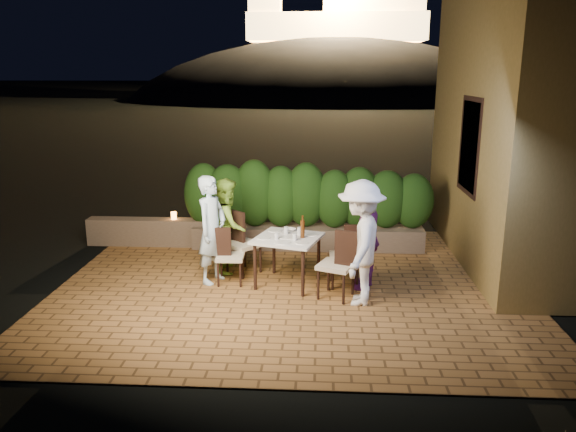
# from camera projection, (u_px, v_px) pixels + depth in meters

# --- Properties ---
(ground) EXTENTS (400.00, 400.00, 0.00)m
(ground) POSITION_uv_depth(u_px,v_px,m) (290.00, 296.00, 8.16)
(ground) COLOR black
(ground) RESTS_ON ground
(terrace_floor) EXTENTS (7.00, 6.00, 0.15)m
(terrace_floor) POSITION_uv_depth(u_px,v_px,m) (292.00, 287.00, 8.66)
(terrace_floor) COLOR olive
(terrace_floor) RESTS_ON ground
(building_wall) EXTENTS (1.60, 5.00, 5.00)m
(building_wall) POSITION_uv_depth(u_px,v_px,m) (514.00, 112.00, 9.26)
(building_wall) COLOR olive
(building_wall) RESTS_ON ground
(window_pane) EXTENTS (0.08, 1.00, 1.40)m
(window_pane) POSITION_uv_depth(u_px,v_px,m) (471.00, 146.00, 8.95)
(window_pane) COLOR black
(window_pane) RESTS_ON building_wall
(window_frame) EXTENTS (0.06, 1.15, 1.55)m
(window_frame) POSITION_uv_depth(u_px,v_px,m) (471.00, 146.00, 8.95)
(window_frame) COLOR black
(window_frame) RESTS_ON building_wall
(planter) EXTENTS (4.20, 0.55, 0.40)m
(planter) POSITION_uv_depth(u_px,v_px,m) (307.00, 237.00, 10.32)
(planter) COLOR brown
(planter) RESTS_ON ground
(hedge) EXTENTS (4.00, 0.70, 1.10)m
(hedge) POSITION_uv_depth(u_px,v_px,m) (308.00, 197.00, 10.13)
(hedge) COLOR #1A3C10
(hedge) RESTS_ON planter
(parapet) EXTENTS (2.20, 0.30, 0.50)m
(parapet) POSITION_uv_depth(u_px,v_px,m) (147.00, 232.00, 10.47)
(parapet) COLOR brown
(parapet) RESTS_ON ground
(hill) EXTENTS (52.00, 40.00, 22.00)m
(hill) POSITION_uv_depth(u_px,v_px,m) (334.00, 133.00, 67.04)
(hill) COLOR black
(hill) RESTS_ON ground
(fortress) EXTENTS (26.00, 8.00, 8.00)m
(fortress) POSITION_uv_depth(u_px,v_px,m) (337.00, 5.00, 63.42)
(fortress) COLOR #FFCC7A
(fortress) RESTS_ON hill
(dining_table) EXTENTS (1.13, 1.13, 0.75)m
(dining_table) POSITION_uv_depth(u_px,v_px,m) (288.00, 261.00, 8.49)
(dining_table) COLOR white
(dining_table) RESTS_ON ground
(plate_nw) EXTENTS (0.20, 0.20, 0.01)m
(plate_nw) POSITION_uv_depth(u_px,v_px,m) (264.00, 238.00, 8.33)
(plate_nw) COLOR white
(plate_nw) RESTS_ON dining_table
(plate_sw) EXTENTS (0.22, 0.22, 0.01)m
(plate_sw) POSITION_uv_depth(u_px,v_px,m) (275.00, 230.00, 8.72)
(plate_sw) COLOR white
(plate_sw) RESTS_ON dining_table
(plate_ne) EXTENTS (0.21, 0.21, 0.01)m
(plate_ne) POSITION_uv_depth(u_px,v_px,m) (301.00, 243.00, 8.10)
(plate_ne) COLOR white
(plate_ne) RESTS_ON dining_table
(plate_se) EXTENTS (0.20, 0.20, 0.01)m
(plate_se) POSITION_uv_depth(u_px,v_px,m) (312.00, 234.00, 8.51)
(plate_se) COLOR white
(plate_se) RESTS_ON dining_table
(plate_centre) EXTENTS (0.24, 0.24, 0.01)m
(plate_centre) POSITION_uv_depth(u_px,v_px,m) (287.00, 237.00, 8.37)
(plate_centre) COLOR white
(plate_centre) RESTS_ON dining_table
(plate_front) EXTENTS (0.24, 0.24, 0.01)m
(plate_front) POSITION_uv_depth(u_px,v_px,m) (282.00, 242.00, 8.11)
(plate_front) COLOR white
(plate_front) RESTS_ON dining_table
(glass_nw) EXTENTS (0.06, 0.06, 0.10)m
(glass_nw) POSITION_uv_depth(u_px,v_px,m) (276.00, 236.00, 8.27)
(glass_nw) COLOR silver
(glass_nw) RESTS_ON dining_table
(glass_sw) EXTENTS (0.07, 0.07, 0.12)m
(glass_sw) POSITION_uv_depth(u_px,v_px,m) (286.00, 230.00, 8.53)
(glass_sw) COLOR silver
(glass_sw) RESTS_ON dining_table
(glass_ne) EXTENTS (0.06, 0.06, 0.11)m
(glass_ne) POSITION_uv_depth(u_px,v_px,m) (295.00, 237.00, 8.21)
(glass_ne) COLOR silver
(glass_ne) RESTS_ON dining_table
(glass_se) EXTENTS (0.07, 0.07, 0.11)m
(glass_se) POSITION_uv_depth(u_px,v_px,m) (299.00, 231.00, 8.51)
(glass_se) COLOR silver
(glass_se) RESTS_ON dining_table
(beer_bottle) EXTENTS (0.07, 0.07, 0.34)m
(beer_bottle) POSITION_uv_depth(u_px,v_px,m) (303.00, 227.00, 8.32)
(beer_bottle) COLOR #4E270D
(beer_bottle) RESTS_ON dining_table
(bowl) EXTENTS (0.22, 0.22, 0.04)m
(bowl) POSITION_uv_depth(u_px,v_px,m) (291.00, 230.00, 8.71)
(bowl) COLOR white
(bowl) RESTS_ON dining_table
(chair_left_front) EXTENTS (0.42, 0.42, 0.88)m
(chair_left_front) POSITION_uv_depth(u_px,v_px,m) (230.00, 256.00, 8.52)
(chair_left_front) COLOR black
(chair_left_front) RESTS_ON ground
(chair_left_back) EXTENTS (0.65, 0.65, 1.00)m
(chair_left_back) POSITION_uv_depth(u_px,v_px,m) (244.00, 243.00, 8.96)
(chair_left_back) COLOR black
(chair_left_back) RESTS_ON ground
(chair_right_front) EXTENTS (0.61, 0.61, 1.01)m
(chair_right_front) POSITION_uv_depth(u_px,v_px,m) (336.00, 264.00, 7.96)
(chair_right_front) COLOR black
(chair_right_front) RESTS_ON ground
(chair_right_back) EXTENTS (0.45, 0.45, 0.96)m
(chair_right_back) POSITION_uv_depth(u_px,v_px,m) (345.00, 255.00, 8.40)
(chair_right_back) COLOR black
(chair_right_back) RESTS_ON ground
(diner_blue) EXTENTS (0.59, 0.71, 1.66)m
(diner_blue) POSITION_uv_depth(u_px,v_px,m) (212.00, 230.00, 8.50)
(diner_blue) COLOR #BFE2F6
(diner_blue) RESTS_ON ground
(diner_green) EXTENTS (0.64, 0.79, 1.52)m
(diner_green) POSITION_uv_depth(u_px,v_px,m) (228.00, 225.00, 9.00)
(diner_green) COLOR #96CE40
(diner_green) RESTS_ON ground
(diner_white) EXTENTS (0.84, 1.22, 1.75)m
(diner_white) POSITION_uv_depth(u_px,v_px,m) (360.00, 243.00, 7.69)
(diner_white) COLOR white
(diner_white) RESTS_ON ground
(diner_purple) EXTENTS (0.54, 0.94, 1.50)m
(diner_purple) POSITION_uv_depth(u_px,v_px,m) (367.00, 239.00, 8.27)
(diner_purple) COLOR #702674
(diner_purple) RESTS_ON ground
(parapet_lamp) EXTENTS (0.10, 0.10, 0.14)m
(parapet_lamp) POSITION_uv_depth(u_px,v_px,m) (174.00, 216.00, 10.36)
(parapet_lamp) COLOR orange
(parapet_lamp) RESTS_ON parapet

